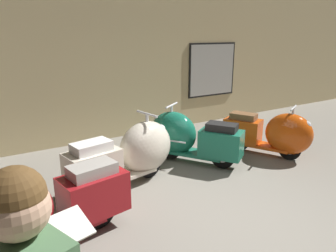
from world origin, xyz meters
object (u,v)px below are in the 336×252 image
object	(u,v)px
scooter_1	(131,154)
scooter_3	(274,133)
scooter_0	(37,211)
scooter_2	(187,137)

from	to	relation	value
scooter_1	scooter_3	bearing A→B (deg)	-18.00
scooter_0	scooter_2	distance (m)	2.97
scooter_1	scooter_2	world-z (taller)	scooter_1
scooter_2	scooter_3	distance (m)	1.64
scooter_1	scooter_2	size ratio (longest dim) A/B	1.09
scooter_0	scooter_2	bearing A→B (deg)	-165.51
scooter_1	scooter_3	world-z (taller)	scooter_1
scooter_1	scooter_0	bearing A→B (deg)	-158.12
scooter_1	scooter_3	distance (m)	2.74
scooter_2	scooter_3	world-z (taller)	scooter_2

